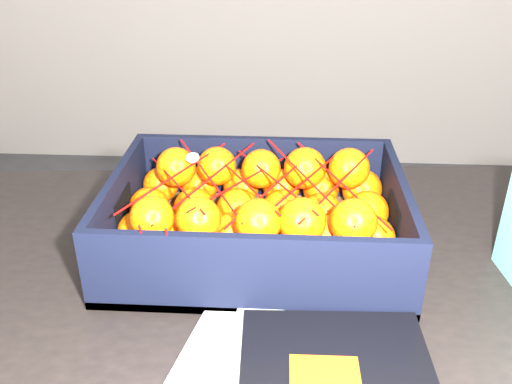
{
  "coord_description": "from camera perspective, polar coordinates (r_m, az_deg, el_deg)",
  "views": [
    {
      "loc": [
        -0.21,
        -0.92,
        1.22
      ],
      "look_at": [
        -0.24,
        -0.25,
        0.86
      ],
      "focal_mm": 39.05,
      "sensor_mm": 36.0,
      "label": 1
    }
  ],
  "objects": [
    {
      "name": "table",
      "position": [
        0.82,
        4.94,
        -16.17
      ],
      "size": [
        1.26,
        0.9,
        0.75
      ],
      "color": "black",
      "rests_on": "ground"
    },
    {
      "name": "produce_crate",
      "position": [
        0.83,
        0.12,
        -3.64
      ],
      "size": [
        0.42,
        0.32,
        0.12
      ],
      "color": "olive",
      "rests_on": "table"
    },
    {
      "name": "clementine_heap",
      "position": [
        0.81,
        0.33,
        -2.28
      ],
      "size": [
        0.4,
        0.3,
        0.12
      ],
      "color": "#FF5805",
      "rests_on": "produce_crate"
    },
    {
      "name": "mesh_net",
      "position": [
        0.78,
        -0.54,
        0.74
      ],
      "size": [
        0.35,
        0.28,
        0.09
      ],
      "color": "red",
      "rests_on": "clementine_heap"
    }
  ]
}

